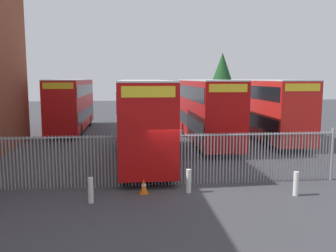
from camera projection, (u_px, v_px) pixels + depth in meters
ground_plane at (162, 148)px, 23.12m from camera, size 100.00×100.00×0.00m
palisade_fence at (155, 158)px, 14.98m from camera, size 15.87×0.14×2.35m
double_decker_bus_near_gate at (144, 117)px, 19.42m from camera, size 2.54×10.81×4.42m
double_decker_bus_behind_fence_left at (207, 109)px, 24.67m from camera, size 2.54×10.81×4.42m
double_decker_bus_behind_fence_right at (267, 107)px, 26.16m from camera, size 2.54×10.81×4.42m
double_decker_bus_far_back at (72, 103)px, 30.47m from camera, size 2.54×10.81×4.42m
bollard_near_left at (91, 190)px, 12.93m from camera, size 0.20×0.20×0.95m
bollard_center_front at (189, 181)px, 14.09m from camera, size 0.20×0.20×0.95m
bollard_near_right at (296, 184)px, 13.74m from camera, size 0.20×0.20×0.95m
traffic_cone_by_gate at (144, 186)px, 14.01m from camera, size 0.34×0.34×0.59m
tree_tall_back at (222, 74)px, 44.45m from camera, size 3.73×3.73×7.72m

